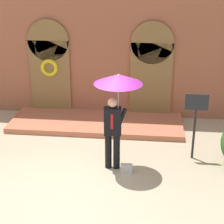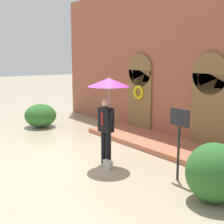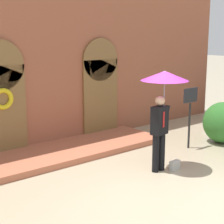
{
  "view_description": "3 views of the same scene",
  "coord_description": "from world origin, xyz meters",
  "px_view_note": "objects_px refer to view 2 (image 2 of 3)",
  "views": [
    {
      "loc": [
        1.61,
        -7.3,
        4.67
      ],
      "look_at": [
        0.64,
        1.53,
        1.08
      ],
      "focal_mm": 60.0,
      "sensor_mm": 36.0,
      "label": 1
    },
    {
      "loc": [
        7.47,
        -4.19,
        2.9
      ],
      "look_at": [
        0.27,
        1.16,
        1.31
      ],
      "focal_mm": 50.0,
      "sensor_mm": 36.0,
      "label": 2
    },
    {
      "loc": [
        -5.42,
        -5.18,
        3.22
      ],
      "look_at": [
        0.39,
        1.88,
        1.26
      ],
      "focal_mm": 60.0,
      "sensor_mm": 36.0,
      "label": 3
    }
  ],
  "objects_px": {
    "handbag": "(108,164)",
    "sign_post": "(179,132)",
    "shrub_left": "(40,115)",
    "person_with_umbrella": "(108,95)",
    "shrub_right": "(214,173)"
  },
  "relations": [
    {
      "from": "person_with_umbrella",
      "to": "sign_post",
      "type": "bearing_deg",
      "value": 20.54
    },
    {
      "from": "handbag",
      "to": "shrub_right",
      "type": "xyz_separation_m",
      "value": [
        2.81,
        0.62,
        0.5
      ]
    },
    {
      "from": "person_with_umbrella",
      "to": "sign_post",
      "type": "distance_m",
      "value": 2.13
    },
    {
      "from": "handbag",
      "to": "sign_post",
      "type": "height_order",
      "value": "sign_post"
    },
    {
      "from": "person_with_umbrella",
      "to": "sign_post",
      "type": "relative_size",
      "value": 1.37
    },
    {
      "from": "sign_post",
      "to": "shrub_right",
      "type": "height_order",
      "value": "sign_post"
    },
    {
      "from": "person_with_umbrella",
      "to": "handbag",
      "type": "relative_size",
      "value": 8.44
    },
    {
      "from": "sign_post",
      "to": "shrub_left",
      "type": "bearing_deg",
      "value": -178.15
    },
    {
      "from": "person_with_umbrella",
      "to": "sign_post",
      "type": "height_order",
      "value": "person_with_umbrella"
    },
    {
      "from": "handbag",
      "to": "sign_post",
      "type": "distance_m",
      "value": 2.12
    },
    {
      "from": "handbag",
      "to": "shrub_right",
      "type": "distance_m",
      "value": 2.92
    },
    {
      "from": "person_with_umbrella",
      "to": "shrub_right",
      "type": "bearing_deg",
      "value": 7.8
    },
    {
      "from": "handbag",
      "to": "shrub_right",
      "type": "bearing_deg",
      "value": 10.1
    },
    {
      "from": "handbag",
      "to": "shrub_left",
      "type": "relative_size",
      "value": 0.21
    },
    {
      "from": "person_with_umbrella",
      "to": "shrub_right",
      "type": "distance_m",
      "value": 3.36
    }
  ]
}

